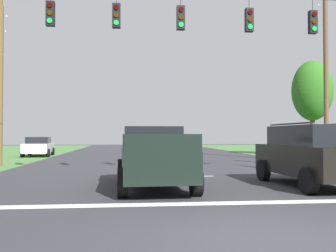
# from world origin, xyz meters

# --- Properties ---
(ground_plane) EXTENTS (120.00, 120.00, 0.00)m
(ground_plane) POSITION_xyz_m (0.00, 0.00, 0.00)
(ground_plane) COLOR #333338
(stop_bar_stripe) EXTENTS (14.99, 0.45, 0.01)m
(stop_bar_stripe) POSITION_xyz_m (0.00, 3.19, 0.00)
(stop_bar_stripe) COLOR white
(stop_bar_stripe) RESTS_ON ground
(lane_dash_0) EXTENTS (2.50, 0.15, 0.01)m
(lane_dash_0) POSITION_xyz_m (0.00, 9.19, 0.00)
(lane_dash_0) COLOR white
(lane_dash_0) RESTS_ON ground
(lane_dash_1) EXTENTS (2.50, 0.15, 0.01)m
(lane_dash_1) POSITION_xyz_m (0.00, 15.74, 0.00)
(lane_dash_1) COLOR white
(lane_dash_1) RESTS_ON ground
(lane_dash_2) EXTENTS (2.50, 0.15, 0.01)m
(lane_dash_2) POSITION_xyz_m (0.00, 25.07, 0.00)
(lane_dash_2) COLOR white
(lane_dash_2) RESTS_ON ground
(lane_dash_3) EXTENTS (2.50, 0.15, 0.01)m
(lane_dash_3) POSITION_xyz_m (0.00, 30.21, 0.00)
(lane_dash_3) COLOR white
(lane_dash_3) RESTS_ON ground
(overhead_signal_span) EXTENTS (18.17, 0.31, 7.97)m
(overhead_signal_span) POSITION_xyz_m (-0.06, 8.88, 4.51)
(overhead_signal_span) COLOR brown
(overhead_signal_span) RESTS_ON ground
(pickup_truck) EXTENTS (2.40, 5.45, 1.95)m
(pickup_truck) POSITION_xyz_m (-1.38, 6.22, 0.97)
(pickup_truck) COLOR black
(pickup_truck) RESTS_ON ground
(suv_black) EXTENTS (2.36, 4.87, 2.05)m
(suv_black) POSITION_xyz_m (3.78, 5.89, 1.06)
(suv_black) COLOR black
(suv_black) RESTS_ON ground
(distant_car_crossing_white) EXTENTS (2.27, 4.42, 1.52)m
(distant_car_crossing_white) POSITION_xyz_m (-9.14, 24.23, 0.79)
(distant_car_crossing_white) COLOR silver
(distant_car_crossing_white) RESTS_ON ground
(utility_pole_mid_right) EXTENTS (0.28, 1.90, 11.65)m
(utility_pole_mid_right) POSITION_xyz_m (9.50, 15.37, 5.79)
(utility_pole_mid_right) COLOR brown
(utility_pole_mid_right) RESTS_ON ground
(utility_pole_near_left) EXTENTS (0.28, 1.88, 9.34)m
(utility_pole_near_left) POSITION_xyz_m (-9.01, 14.97, 4.60)
(utility_pole_near_left) COLOR brown
(utility_pole_near_left) RESTS_ON ground
(tree_roadside_far_right) EXTENTS (3.13, 3.13, 7.52)m
(tree_roadside_far_right) POSITION_xyz_m (12.17, 22.32, 5.12)
(tree_roadside_far_right) COLOR brown
(tree_roadside_far_right) RESTS_ON ground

